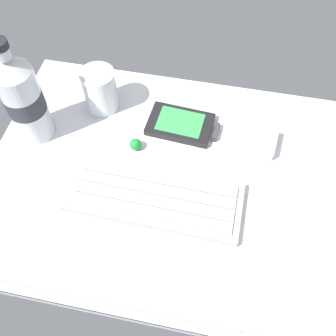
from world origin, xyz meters
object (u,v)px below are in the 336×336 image
at_px(keyboard, 154,197).
at_px(charger_block, 256,141).
at_px(juice_cup, 100,91).
at_px(handheld_device, 184,125).
at_px(water_bottle, 23,98).
at_px(trackball_mouse, 136,144).

xyz_separation_m(keyboard, charger_block, (0.16, 0.15, 0.00)).
bearing_deg(juice_cup, handheld_device, -7.86).
bearing_deg(keyboard, charger_block, 43.46).
bearing_deg(water_bottle, juice_cup, 40.62).
bearing_deg(handheld_device, water_bottle, -166.49).
distance_m(handheld_device, water_bottle, 0.29).
distance_m(juice_cup, water_bottle, 0.14).
xyz_separation_m(water_bottle, charger_block, (0.40, 0.05, -0.08)).
bearing_deg(juice_cup, trackball_mouse, -44.70).
bearing_deg(keyboard, water_bottle, 158.35).
height_order(handheld_device, charger_block, charger_block).
bearing_deg(handheld_device, keyboard, -97.14).
bearing_deg(trackball_mouse, juice_cup, 135.30).
bearing_deg(charger_block, juice_cup, 173.10).
height_order(charger_block, trackball_mouse, charger_block).
height_order(keyboard, trackball_mouse, trackball_mouse).
height_order(keyboard, juice_cup, juice_cup).
relative_size(water_bottle, charger_block, 2.97).
bearing_deg(water_bottle, handheld_device, 13.51).
relative_size(keyboard, juice_cup, 3.44).
xyz_separation_m(keyboard, water_bottle, (-0.25, 0.10, 0.08)).
bearing_deg(handheld_device, charger_block, -5.72).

